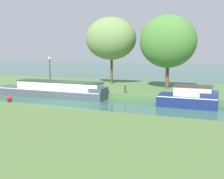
# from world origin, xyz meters

# --- Properties ---
(ground_plane) EXTENTS (120.00, 120.00, 0.00)m
(ground_plane) POSITION_xyz_m (0.00, 0.00, 0.00)
(ground_plane) COLOR #325E4E
(riverbank_far) EXTENTS (72.00, 10.00, 0.40)m
(riverbank_far) POSITION_xyz_m (0.00, 7.00, 0.20)
(riverbank_far) COLOR #4D713D
(riverbank_far) RESTS_ON ground_plane
(slate_barge) EXTENTS (10.35, 1.88, 1.36)m
(slate_barge) POSITION_xyz_m (-2.13, 1.20, 0.60)
(slate_barge) COLOR #414B52
(slate_barge) RESTS_ON ground_plane
(navy_narrowboat) EXTENTS (4.13, 2.09, 1.51)m
(navy_narrowboat) POSITION_xyz_m (9.20, 1.20, 0.65)
(navy_narrowboat) COLOR navy
(navy_narrowboat) RESTS_ON ground_plane
(willow_tree_left) EXTENTS (5.38, 4.02, 6.90)m
(willow_tree_left) POSITION_xyz_m (0.42, 8.14, 5.11)
(willow_tree_left) COLOR brown
(willow_tree_left) RESTS_ON riverbank_far
(willow_tree_centre) EXTENTS (5.14, 3.76, 6.73)m
(willow_tree_centre) POSITION_xyz_m (6.56, 6.57, 4.73)
(willow_tree_centre) COLOR brown
(willow_tree_centre) RESTS_ON riverbank_far
(lamp_post) EXTENTS (0.24, 0.24, 2.89)m
(lamp_post) POSITION_xyz_m (-4.18, 3.81, 2.22)
(lamp_post) COLOR #333338
(lamp_post) RESTS_ON riverbank_far
(mooring_post_near) EXTENTS (0.16, 0.16, 0.65)m
(mooring_post_near) POSITION_xyz_m (3.80, 2.72, 0.73)
(mooring_post_near) COLOR #4C3A32
(mooring_post_near) RESTS_ON riverbank_far
(channel_buoy) EXTENTS (0.40, 0.40, 0.40)m
(channel_buoy) POSITION_xyz_m (-4.30, -1.79, 0.20)
(channel_buoy) COLOR red
(channel_buoy) RESTS_ON ground_plane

